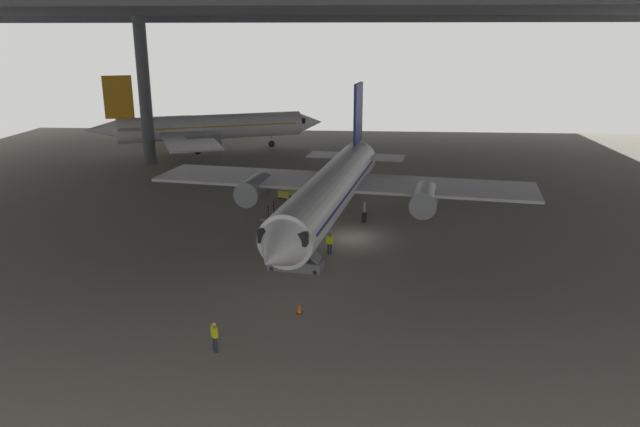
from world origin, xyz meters
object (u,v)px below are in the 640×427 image
(airplane_main, at_px, (333,188))
(baggage_tug, at_px, (289,192))
(airplane_distant, at_px, (207,127))
(crew_worker_near_nose, at_px, (215,335))
(traffic_cone_orange, at_px, (299,308))
(boarding_stairs, at_px, (295,259))
(crew_worker_by_stairs, at_px, (330,242))

(airplane_main, bearing_deg, baggage_tug, 117.54)
(baggage_tug, bearing_deg, airplane_distant, 120.61)
(crew_worker_near_nose, distance_m, baggage_tug, 29.84)
(traffic_cone_orange, xyz_separation_m, baggage_tug, (-3.69, 25.21, 0.23))
(boarding_stairs, xyz_separation_m, crew_worker_near_nose, (-2.76, -11.33, 0.21))
(airplane_main, xyz_separation_m, crew_worker_near_nose, (-4.82, -20.74, -2.42))
(boarding_stairs, height_order, crew_worker_by_stairs, boarding_stairs)
(airplane_main, relative_size, crew_worker_by_stairs, 21.77)
(crew_worker_by_stairs, bearing_deg, traffic_cone_orange, -96.99)
(crew_worker_near_nose, relative_size, airplane_distant, 0.05)
(baggage_tug, bearing_deg, crew_worker_by_stairs, -72.53)
(crew_worker_near_nose, height_order, baggage_tug, crew_worker_near_nose)
(airplane_main, relative_size, baggage_tug, 13.81)
(traffic_cone_orange, distance_m, baggage_tug, 25.48)
(airplane_distant, bearing_deg, boarding_stairs, -68.34)
(crew_worker_by_stairs, relative_size, airplane_distant, 0.05)
(boarding_stairs, relative_size, crew_worker_near_nose, 2.77)
(airplane_distant, relative_size, baggage_tug, 12.52)
(boarding_stairs, height_order, baggage_tug, boarding_stairs)
(airplane_main, distance_m, crew_worker_near_nose, 21.43)
(airplane_main, bearing_deg, boarding_stairs, -102.39)
(airplane_distant, bearing_deg, traffic_cone_orange, -70.02)
(airplane_main, distance_m, crew_worker_by_stairs, 6.87)
(crew_worker_by_stairs, distance_m, airplane_distant, 43.93)
(boarding_stairs, distance_m, traffic_cone_orange, 6.80)
(boarding_stairs, bearing_deg, airplane_main, 77.61)
(crew_worker_near_nose, height_order, airplane_distant, airplane_distant)
(crew_worker_by_stairs, xyz_separation_m, airplane_distant, (-19.08, 39.50, 2.36))
(crew_worker_by_stairs, bearing_deg, airplane_main, 91.24)
(crew_worker_by_stairs, bearing_deg, crew_worker_near_nose, -109.11)
(airplane_distant, bearing_deg, airplane_main, -60.21)
(airplane_main, height_order, airplane_distant, airplane_main)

